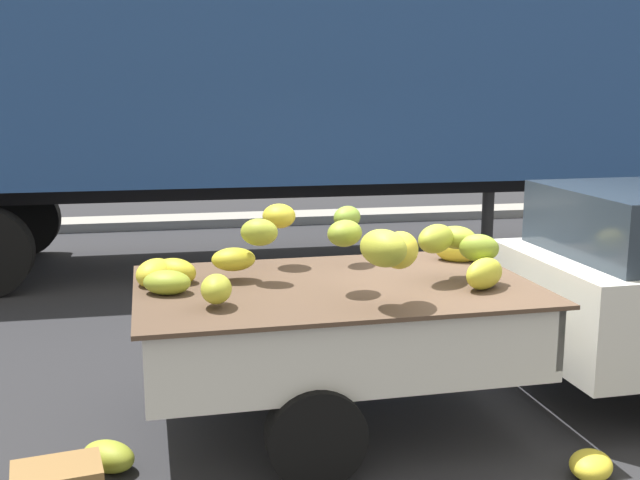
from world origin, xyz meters
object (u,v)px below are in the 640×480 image
Objects in this scene: pickup_truck at (576,294)px; semi_trailer at (265,83)px; fallen_banana_bunch_near_tailgate at (108,456)px; fallen_banana_bunch_by_wheel at (591,465)px.

semi_trailer is (-1.73, 5.47, 1.65)m from pickup_truck.
fallen_banana_bunch_near_tailgate is (-1.80, -5.93, -2.44)m from semi_trailer.
fallen_banana_bunch_near_tailgate is at bearing 167.16° from fallen_banana_bunch_by_wheel.
semi_trailer is at bearing 105.78° from pickup_truck.
fallen_banana_bunch_by_wheel is at bearing -114.56° from pickup_truck.
pickup_truck is 1.49m from fallen_banana_bunch_by_wheel.
semi_trailer reaches higher than fallen_banana_bunch_by_wheel.
semi_trailer is 6.66m from fallen_banana_bunch_near_tailgate.
pickup_truck reaches higher than fallen_banana_bunch_by_wheel.
fallen_banana_bunch_near_tailgate is at bearing -174.43° from pickup_truck.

